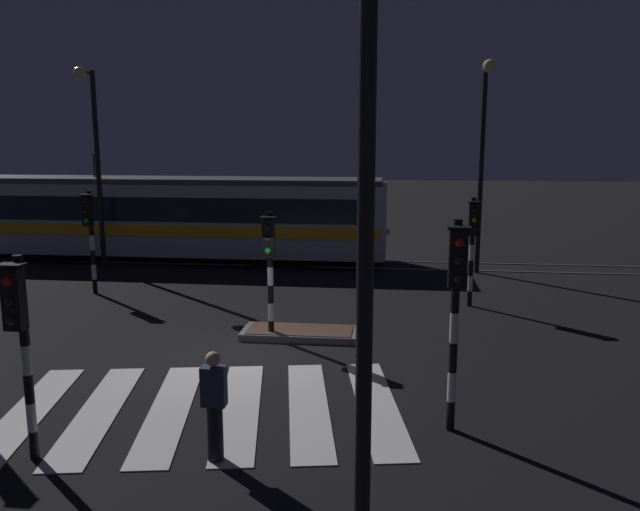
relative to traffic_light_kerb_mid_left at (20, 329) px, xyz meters
The scene contains 15 objects.
ground_plane 5.59m from the traffic_light_kerb_mid_left, 66.91° to the left, with size 120.00×120.00×0.00m, color black.
rail_near 15.09m from the traffic_light_kerb_mid_left, 82.16° to the left, with size 80.00×0.12×0.03m, color #59595E.
rail_far 16.50m from the traffic_light_kerb_mid_left, 82.85° to the left, with size 80.00×0.12×0.03m, color #59595E.
crosswalk_zebra 3.56m from the traffic_light_kerb_mid_left, 45.62° to the left, with size 7.50×5.32×0.02m.
traffic_island 7.47m from the traffic_light_kerb_mid_left, 64.46° to the left, with size 2.82×1.13×0.18m.
traffic_light_kerb_mid_left is the anchor object (origin of this frame).
traffic_light_corner_far_right 12.33m from the traffic_light_kerb_mid_left, 52.37° to the left, with size 0.36×0.42×3.13m.
traffic_light_corner_far_left 10.66m from the traffic_light_kerb_mid_left, 111.22° to the left, with size 0.36×0.42×3.19m.
traffic_light_median_centre 6.64m from the traffic_light_kerb_mid_left, 68.52° to the left, with size 0.36×0.42×3.07m.
traffic_light_corner_near_right 6.55m from the traffic_light_kerb_mid_left, 15.23° to the left, with size 0.36×0.42×3.52m.
street_lamp_near_kerb 5.88m from the traffic_light_kerb_mid_left, 22.20° to the right, with size 0.44×1.21×6.74m.
street_lamp_trackside_right 16.76m from the traffic_light_kerb_mid_left, 59.92° to the left, with size 0.44×1.21×7.28m.
street_lamp_trackside_left 14.68m from the traffic_light_kerb_mid_left, 111.47° to the left, with size 0.44×1.21×7.12m.
tram 15.96m from the traffic_light_kerb_mid_left, 103.44° to the left, with size 17.66×2.58×4.15m.
pedestrian_waiting_at_kerb 3.00m from the traffic_light_kerb_mid_left, ahead, with size 0.36×0.24×1.71m.
Camera 1 is at (3.27, -13.00, 4.78)m, focal length 35.66 mm.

